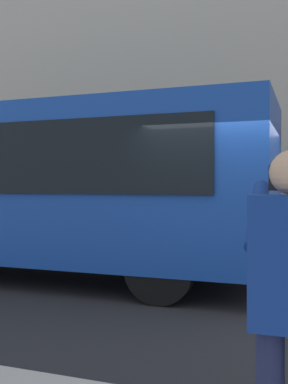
{
  "coord_description": "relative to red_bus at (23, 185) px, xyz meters",
  "views": [
    {
      "loc": [
        -0.93,
        6.69,
        1.68
      ],
      "look_at": [
        1.75,
        -0.65,
        1.56
      ],
      "focal_mm": 42.69,
      "sensor_mm": 36.0,
      "label": 1
    }
  ],
  "objects": [
    {
      "name": "ground_plane",
      "position": [
        -4.07,
        0.48,
        -1.68
      ],
      "size": [
        60.0,
        60.0,
        0.0
      ],
      "primitive_type": "plane",
      "color": "#232326"
    },
    {
      "name": "building_facade_far",
      "position": [
        -4.09,
        -6.31,
        4.3
      ],
      "size": [
        28.0,
        1.55,
        12.0
      ],
      "color": "beige",
      "rests_on": "ground_plane"
    },
    {
      "name": "red_bus",
      "position": [
        0.0,
        0.0,
        0.0
      ],
      "size": [
        9.05,
        2.54,
        3.08
      ],
      "color": "#1947AD",
      "rests_on": "ground_plane"
    }
  ]
}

